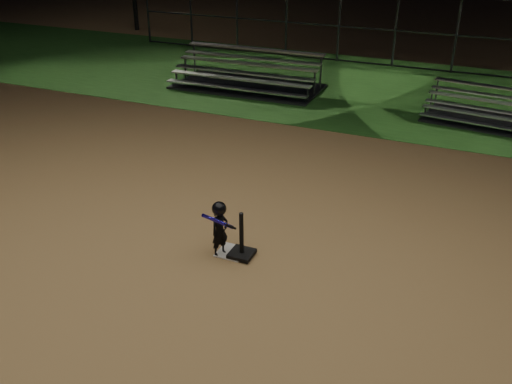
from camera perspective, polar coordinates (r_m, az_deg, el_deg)
name	(u,v)px	position (r m, az deg, el deg)	size (l,w,h in m)	color
ground	(232,253)	(9.30, -2.47, -6.15)	(80.00, 80.00, 0.00)	#9B7646
grass_strip	(372,89)	(18.05, 11.64, 10.13)	(60.00, 8.00, 0.01)	#1F4D19
home_plate	(232,252)	(9.29, -2.47, -6.09)	(0.45, 0.45, 0.02)	beige
batting_tee	(242,248)	(9.11, -1.46, -5.64)	(0.38, 0.38, 0.78)	black
child_batter	(220,227)	(8.99, -3.69, -3.57)	(0.44, 0.55, 0.97)	black
bleacher_left	(247,81)	(17.76, -0.93, 11.14)	(4.53, 2.26, 1.10)	#ACACB1
bleacher_right	(495,118)	(15.92, 22.96, 6.90)	(3.68, 2.14, 0.86)	silver
backstop_fence	(396,31)	(20.63, 13.92, 15.55)	(20.08, 0.08, 2.50)	#38383D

